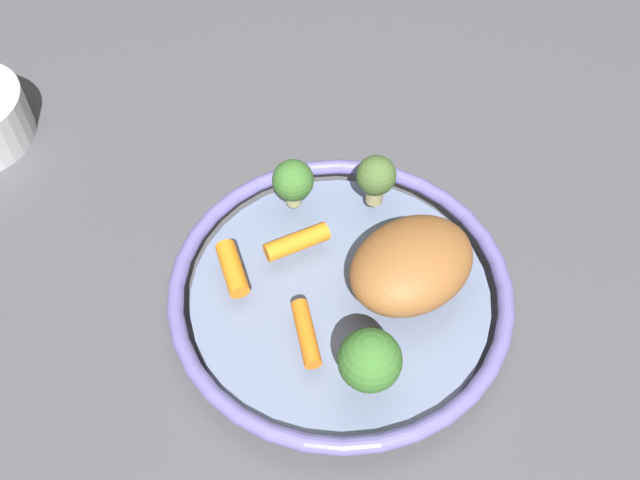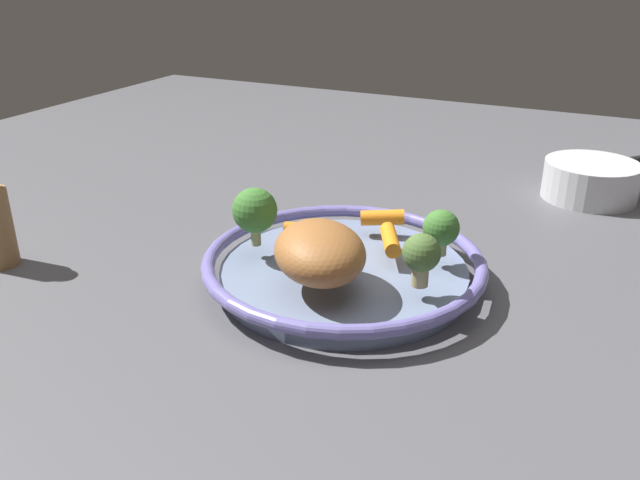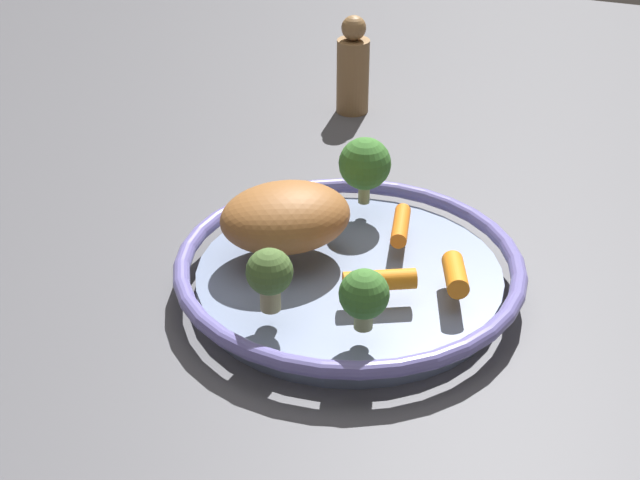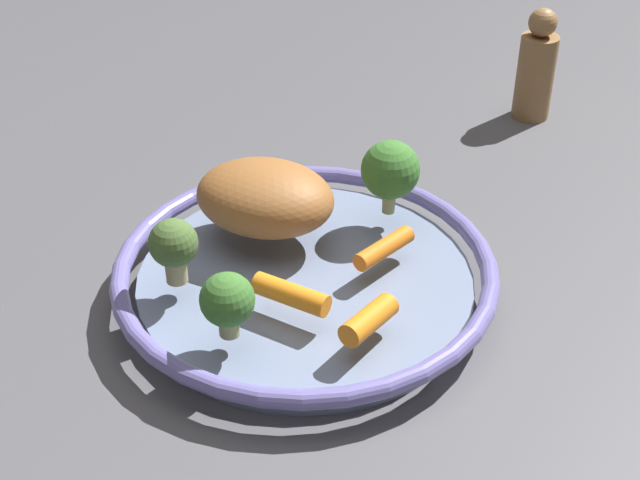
# 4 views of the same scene
# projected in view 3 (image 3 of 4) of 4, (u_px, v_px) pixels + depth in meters

# --- Properties ---
(ground_plane) EXTENTS (2.09, 2.09, 0.00)m
(ground_plane) POSITION_uv_depth(u_px,v_px,m) (349.00, 291.00, 0.90)
(ground_plane) COLOR #4C4C51
(serving_bowl) EXTENTS (0.33, 0.33, 0.04)m
(serving_bowl) POSITION_uv_depth(u_px,v_px,m) (349.00, 273.00, 0.89)
(serving_bowl) COLOR slate
(serving_bowl) RESTS_ON ground_plane
(roast_chicken_piece) EXTENTS (0.16, 0.15, 0.06)m
(roast_chicken_piece) POSITION_uv_depth(u_px,v_px,m) (287.00, 215.00, 0.89)
(roast_chicken_piece) COLOR #945B2D
(roast_chicken_piece) RESTS_ON serving_bowl
(baby_carrot_right) EXTENTS (0.07, 0.05, 0.02)m
(baby_carrot_right) POSITION_uv_depth(u_px,v_px,m) (380.00, 280.00, 0.83)
(baby_carrot_right) COLOR orange
(baby_carrot_right) RESTS_ON serving_bowl
(baby_carrot_near_rim) EXTENTS (0.03, 0.07, 0.02)m
(baby_carrot_near_rim) POSITION_uv_depth(u_px,v_px,m) (401.00, 225.00, 0.92)
(baby_carrot_near_rim) COLOR orange
(baby_carrot_near_rim) RESTS_ON serving_bowl
(baby_carrot_back) EXTENTS (0.04, 0.06, 0.02)m
(baby_carrot_back) POSITION_uv_depth(u_px,v_px,m) (455.00, 274.00, 0.84)
(baby_carrot_back) COLOR orange
(baby_carrot_back) RESTS_ON serving_bowl
(broccoli_floret_small) EXTENTS (0.04, 0.04, 0.06)m
(broccoli_floret_small) POSITION_uv_depth(u_px,v_px,m) (270.00, 274.00, 0.79)
(broccoli_floret_small) COLOR tan
(broccoli_floret_small) RESTS_ON serving_bowl
(broccoli_floret_edge) EXTENTS (0.04, 0.04, 0.06)m
(broccoli_floret_edge) POSITION_uv_depth(u_px,v_px,m) (364.00, 295.00, 0.77)
(broccoli_floret_edge) COLOR #9CA466
(broccoli_floret_edge) RESTS_ON serving_bowl
(broccoli_floret_mid) EXTENTS (0.05, 0.05, 0.07)m
(broccoli_floret_mid) POSITION_uv_depth(u_px,v_px,m) (365.00, 164.00, 0.95)
(broccoli_floret_mid) COLOR #9BA566
(broccoli_floret_mid) RESTS_ON serving_bowl
(pepper_mill) EXTENTS (0.04, 0.04, 0.13)m
(pepper_mill) POSITION_uv_depth(u_px,v_px,m) (353.00, 69.00, 1.24)
(pepper_mill) COLOR olive
(pepper_mill) RESTS_ON ground_plane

